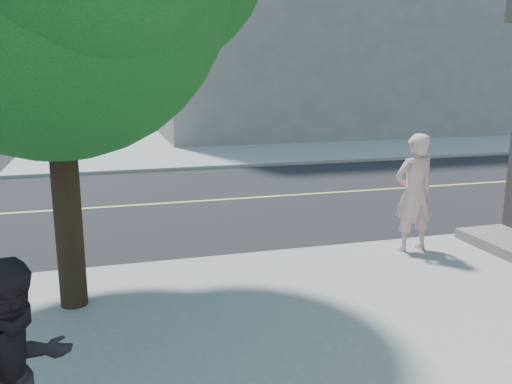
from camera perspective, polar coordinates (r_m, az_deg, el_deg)
name	(u,v)px	position (r m, az deg, el deg)	size (l,w,h in m)	color
road_ew	(10,213)	(13.58, -24.51, -2.08)	(140.00, 9.00, 0.01)	black
sidewalk_ne	(301,127)	(32.27, 4.79, 6.87)	(29.00, 25.00, 0.12)	gray
filler_ne	(308,3)	(33.01, 5.56, 19.26)	(18.00, 16.00, 14.00)	slate
man_on_phone	(414,193)	(9.61, 16.32, -0.09)	(0.74, 0.49, 2.04)	#D89F97
pedestrian	(21,380)	(4.36, -23.54, -17.72)	(0.87, 0.68, 1.80)	black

